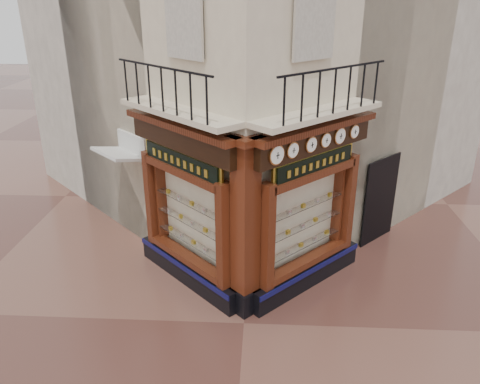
# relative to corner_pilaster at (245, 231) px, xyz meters

# --- Properties ---
(ground) EXTENTS (80.00, 80.00, 0.00)m
(ground) POSITION_rel_corner_pilaster_xyz_m (0.00, -0.50, -1.95)
(ground) COLOR #502D25
(ground) RESTS_ON ground
(main_building) EXTENTS (11.31, 11.31, 12.00)m
(main_building) POSITION_rel_corner_pilaster_xyz_m (0.00, 5.66, 4.05)
(main_building) COLOR beige
(main_building) RESTS_ON ground
(neighbour_left) EXTENTS (11.31, 11.31, 11.00)m
(neighbour_left) POSITION_rel_corner_pilaster_xyz_m (-2.47, 8.13, 3.55)
(neighbour_left) COLOR beige
(neighbour_left) RESTS_ON ground
(neighbour_right) EXTENTS (11.31, 11.31, 11.00)m
(neighbour_right) POSITION_rel_corner_pilaster_xyz_m (2.47, 8.13, 3.55)
(neighbour_right) COLOR beige
(neighbour_right) RESTS_ON ground
(shopfront_left) EXTENTS (2.86, 2.86, 3.98)m
(shopfront_left) POSITION_rel_corner_pilaster_xyz_m (-1.41, 1.07, 0.03)
(shopfront_left) COLOR black
(shopfront_left) RESTS_ON ground
(shopfront_right) EXTENTS (2.86, 2.86, 3.98)m
(shopfront_right) POSITION_rel_corner_pilaster_xyz_m (1.41, 1.07, 0.03)
(shopfront_right) COLOR black
(shopfront_right) RESTS_ON ground
(corner_pilaster) EXTENTS (0.85, 0.85, 3.98)m
(corner_pilaster) POSITION_rel_corner_pilaster_xyz_m (0.00, 0.00, 0.00)
(corner_pilaster) COLOR black
(corner_pilaster) RESTS_ON ground
(balcony) EXTENTS (5.94, 2.97, 1.03)m
(balcony) POSITION_rel_corner_pilaster_xyz_m (0.00, 0.99, 2.27)
(balcony) COLOR beige
(balcony) RESTS_ON ground
(clock_a) EXTENTS (0.32, 0.32, 0.41)m
(clock_a) POSITION_rel_corner_pilaster_xyz_m (0.59, -0.01, 1.67)
(clock_a) COLOR #AF723A
(clock_a) RESTS_ON ground
(clock_b) EXTENTS (0.28, 0.28, 0.34)m
(clock_b) POSITION_rel_corner_pilaster_xyz_m (0.92, 0.31, 1.67)
(clock_b) COLOR #AF723A
(clock_b) RESTS_ON ground
(clock_c) EXTENTS (0.28, 0.28, 0.34)m
(clock_c) POSITION_rel_corner_pilaster_xyz_m (1.32, 0.71, 1.67)
(clock_c) COLOR #AF723A
(clock_c) RESTS_ON ground
(clock_d) EXTENTS (0.27, 0.27, 0.33)m
(clock_d) POSITION_rel_corner_pilaster_xyz_m (1.65, 1.05, 1.67)
(clock_d) COLOR #AF723A
(clock_d) RESTS_ON ground
(clock_e) EXTENTS (0.30, 0.30, 0.38)m
(clock_e) POSITION_rel_corner_pilaster_xyz_m (2.00, 1.40, 1.67)
(clock_e) COLOR #AF723A
(clock_e) RESTS_ON ground
(clock_f) EXTENTS (0.26, 0.26, 0.32)m
(clock_f) POSITION_rel_corner_pilaster_xyz_m (2.38, 1.77, 1.67)
(clock_f) COLOR #AF723A
(clock_f) RESTS_ON ground
(awning) EXTENTS (1.56, 1.56, 0.25)m
(awning) POSITION_rel_corner_pilaster_xyz_m (-3.43, 2.72, -1.95)
(awning) COLOR silver
(awning) RESTS_ON ground
(signboard_left) EXTENTS (2.03, 2.03, 0.54)m
(signboard_left) POSITION_rel_corner_pilaster_xyz_m (-1.46, 1.01, 1.15)
(signboard_left) COLOR gold
(signboard_left) RESTS_ON ground
(signboard_right) EXTENTS (1.89, 1.89, 0.50)m
(signboard_right) POSITION_rel_corner_pilaster_xyz_m (1.46, 1.01, 1.15)
(signboard_right) COLOR gold
(signboard_right) RESTS_ON ground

